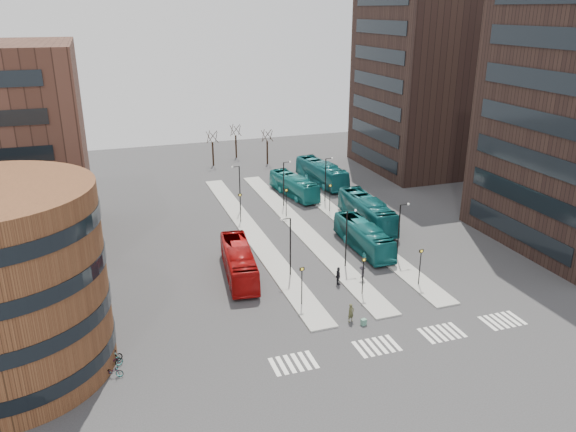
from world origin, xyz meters
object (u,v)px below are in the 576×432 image
object	(u,v)px
red_bus	(239,262)
commuter_c	(362,274)
suitcase	(364,322)
teal_bus_b	(294,186)
bicycle_near	(112,372)
teal_bus_a	(363,236)
bicycle_mid	(111,358)
teal_bus_c	(367,211)
commuter_b	(338,276)
commuter_a	(238,271)
teal_bus_d	(322,173)
bicycle_far	(111,363)
traveller	(351,313)

from	to	relation	value
red_bus	commuter_c	xyz separation A→B (m)	(11.10, -5.03, -0.73)
suitcase	red_bus	size ratio (longest dim) A/B	0.05
teal_bus_b	bicycle_near	world-z (taller)	teal_bus_b
teal_bus_a	commuter_c	xyz separation A→B (m)	(-3.54, -7.01, -0.71)
bicycle_mid	teal_bus_c	bearing A→B (deg)	-74.97
red_bus	teal_bus_b	size ratio (longest dim) A/B	1.03
teal_bus_b	commuter_b	world-z (taller)	teal_bus_b
teal_bus_a	bicycle_mid	world-z (taller)	teal_bus_a
commuter_a	teal_bus_d	bearing A→B (deg)	-106.53
red_bus	teal_bus_c	xyz separation A→B (m)	(18.41, 8.74, 0.18)
teal_bus_d	commuter_c	bearing A→B (deg)	-111.25
teal_bus_b	teal_bus_a	bearing A→B (deg)	-96.64
teal_bus_d	bicycle_far	world-z (taller)	teal_bus_d
traveller	commuter_a	world-z (taller)	traveller
commuter_a	bicycle_mid	world-z (taller)	commuter_a
commuter_a	bicycle_near	size ratio (longest dim) A/B	1.03
suitcase	bicycle_far	size ratio (longest dim) A/B	0.30
suitcase	teal_bus_a	world-z (taller)	teal_bus_a
bicycle_near	bicycle_mid	size ratio (longest dim) A/B	0.91
commuter_a	red_bus	bearing A→B (deg)	-91.37
teal_bus_a	traveller	xyz separation A→B (m)	(-7.80, -13.60, -0.66)
bicycle_near	teal_bus_a	bearing A→B (deg)	-45.33
teal_bus_a	teal_bus_b	world-z (taller)	teal_bus_a
teal_bus_a	bicycle_near	xyz separation A→B (m)	(-27.41, -14.99, -1.08)
commuter_c	bicycle_mid	size ratio (longest dim) A/B	0.89
suitcase	commuter_c	size ratio (longest dim) A/B	0.34
red_bus	commuter_a	xyz separation A→B (m)	(-0.28, -0.73, -0.69)
commuter_b	bicycle_far	xyz separation A→B (m)	(-21.36, -6.97, -0.44)
red_bus	teal_bus_a	bearing A→B (deg)	14.63
commuter_b	bicycle_mid	world-z (taller)	commuter_b
bicycle_near	commuter_b	bearing A→B (deg)	-53.41
suitcase	commuter_c	bearing A→B (deg)	52.15
teal_bus_a	teal_bus_d	size ratio (longest dim) A/B	0.89
teal_bus_c	teal_bus_d	world-z (taller)	teal_bus_c
teal_bus_b	suitcase	bearing A→B (deg)	-109.19
traveller	commuter_a	bearing A→B (deg)	106.29
teal_bus_b	red_bus	bearing A→B (deg)	-130.88
commuter_b	teal_bus_d	bearing A→B (deg)	-10.16
bicycle_near	red_bus	bearing A→B (deg)	-28.49
teal_bus_d	commuter_c	size ratio (longest dim) A/B	7.63
teal_bus_d	commuter_c	xyz separation A→B (m)	(-8.51, -31.51, -0.90)
teal_bus_c	bicycle_mid	size ratio (longest dim) A/B	6.83
bicycle_near	bicycle_far	xyz separation A→B (m)	(0.00, 1.05, 0.05)
teal_bus_d	teal_bus_b	bearing A→B (deg)	-150.90
teal_bus_a	commuter_a	size ratio (longest dim) A/B	6.44
bicycle_near	teal_bus_d	bearing A→B (deg)	-23.36
teal_bus_c	commuter_b	world-z (taller)	teal_bus_c
bicycle_far	teal_bus_a	bearing A→B (deg)	-86.51
teal_bus_b	bicycle_far	distance (m)	43.29
bicycle_mid	bicycle_far	bearing A→B (deg)	162.24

